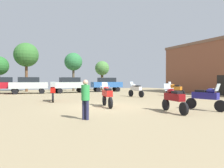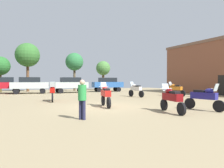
% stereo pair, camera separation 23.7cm
% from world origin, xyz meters
% --- Properties ---
extents(ground_plane, '(44.00, 52.00, 0.02)m').
position_xyz_m(ground_plane, '(0.00, 0.00, 0.01)').
color(ground_plane, '#978561').
extents(motorcycle_2, '(0.71, 2.25, 1.47)m').
position_xyz_m(motorcycle_2, '(9.94, 4.48, 0.74)').
color(motorcycle_2, black).
rests_on(motorcycle_2, ground).
extents(motorcycle_5, '(0.67, 2.22, 1.51)m').
position_xyz_m(motorcycle_5, '(-2.26, 4.61, 0.76)').
color(motorcycle_5, black).
rests_on(motorcycle_5, ground).
extents(motorcycle_7, '(0.73, 2.22, 1.44)m').
position_xyz_m(motorcycle_7, '(2.23, -3.57, 0.73)').
color(motorcycle_7, black).
rests_on(motorcycle_7, ground).
extents(motorcycle_8, '(0.65, 2.19, 1.48)m').
position_xyz_m(motorcycle_8, '(5.78, 5.42, 0.75)').
color(motorcycle_8, black).
rests_on(motorcycle_8, ground).
extents(motorcycle_10, '(0.69, 2.13, 1.49)m').
position_xyz_m(motorcycle_10, '(0.14, -0.13, 0.75)').
color(motorcycle_10, black).
rests_on(motorcycle_10, ground).
extents(motorcycle_11, '(0.75, 2.18, 1.44)m').
position_xyz_m(motorcycle_11, '(4.32, -3.73, 0.73)').
color(motorcycle_11, black).
rests_on(motorcycle_11, ground).
extents(car_2, '(4.42, 2.11, 2.00)m').
position_xyz_m(car_2, '(-3.28, 15.12, 1.19)').
color(car_2, black).
rests_on(car_2, ground).
extents(car_3, '(4.47, 2.26, 2.00)m').
position_xyz_m(car_3, '(7.15, 15.23, 1.19)').
color(car_3, black).
rests_on(car_3, ground).
extents(car_4, '(4.38, 2.01, 2.00)m').
position_xyz_m(car_4, '(1.61, 14.63, 1.19)').
color(car_4, black).
rests_on(car_4, ground).
extents(car_5, '(4.45, 2.19, 2.00)m').
position_xyz_m(car_5, '(-6.29, 16.50, 1.19)').
color(car_5, black).
rests_on(car_5, ground).
extents(person_1, '(0.47, 0.47, 1.64)m').
position_xyz_m(person_1, '(-2.33, -3.39, 0.97)').
color(person_1, '#222443').
rests_on(person_1, ground).
extents(tree_3, '(2.33, 2.33, 4.79)m').
position_xyz_m(tree_3, '(8.13, 19.18, 3.57)').
color(tree_3, brown).
rests_on(tree_3, ground).
extents(tree_4, '(2.72, 2.72, 5.85)m').
position_xyz_m(tree_4, '(3.34, 19.21, 4.46)').
color(tree_4, brown).
rests_on(tree_4, ground).
extents(tree_5, '(3.44, 3.44, 7.02)m').
position_xyz_m(tree_5, '(-3.26, 20.37, 5.28)').
color(tree_5, brown).
rests_on(tree_5, ground).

